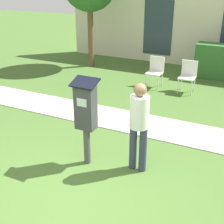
{
  "coord_description": "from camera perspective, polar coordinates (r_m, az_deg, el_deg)",
  "views": [
    {
      "loc": [
        2.26,
        -3.13,
        3.15
      ],
      "look_at": [
        0.19,
        1.1,
        1.05
      ],
      "focal_mm": 50.0,
      "sensor_mm": 36.0,
      "label": 1
    }
  ],
  "objects": [
    {
      "name": "person_standing",
      "position": [
        5.14,
        4.96,
        -1.68
      ],
      "size": [
        0.32,
        0.32,
        1.58
      ],
      "rotation": [
        0.0,
        0.0,
        -0.67
      ],
      "color": "#333851",
      "rests_on": "ground"
    },
    {
      "name": "parking_meter",
      "position": [
        5.28,
        -4.83,
        0.12
      ],
      "size": [
        0.44,
        0.31,
        1.59
      ],
      "color": "#4C4C4C",
      "rests_on": "ground"
    },
    {
      "name": "sidewalk",
      "position": [
        7.15,
        4.89,
        -2.09
      ],
      "size": [
        12.0,
        1.1,
        0.02
      ],
      "color": "beige",
      "rests_on": "ground"
    },
    {
      "name": "ground_plane",
      "position": [
        4.98,
        -7.88,
        -15.46
      ],
      "size": [
        40.0,
        40.0,
        0.0
      ],
      "primitive_type": "plane",
      "color": "#476B2D"
    },
    {
      "name": "outdoor_chair_middle",
      "position": [
        9.19,
        13.74,
        6.79
      ],
      "size": [
        0.44,
        0.44,
        0.9
      ],
      "rotation": [
        0.0,
        0.0,
        -0.24
      ],
      "color": "white",
      "rests_on": "ground"
    },
    {
      "name": "outdoor_chair_left",
      "position": [
        9.46,
        7.97,
        7.73
      ],
      "size": [
        0.44,
        0.44,
        0.9
      ],
      "rotation": [
        0.0,
        0.0,
        -0.21
      ],
      "color": "white",
      "rests_on": "ground"
    },
    {
      "name": "building_facade",
      "position": [
        11.83,
        15.38,
        15.7
      ],
      "size": [
        10.0,
        0.26,
        3.2
      ],
      "color": "beige",
      "rests_on": "ground"
    }
  ]
}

